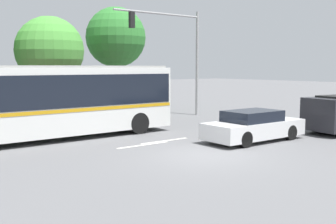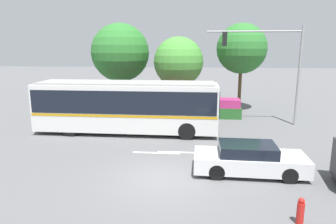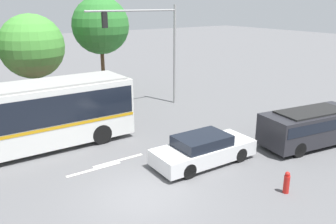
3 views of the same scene
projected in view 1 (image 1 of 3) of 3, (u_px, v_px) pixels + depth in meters
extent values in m
plane|color=#5B5B5E|center=(206.00, 156.00, 14.53)|extent=(140.00, 140.00, 0.00)
cube|color=silver|center=(51.00, 101.00, 17.69)|extent=(11.13, 2.59, 2.83)
cube|color=black|center=(50.00, 90.00, 17.64)|extent=(10.91, 2.63, 1.36)
cube|color=#C68C14|center=(51.00, 109.00, 17.73)|extent=(11.02, 2.62, 0.14)
cube|color=black|center=(156.00, 89.00, 21.05)|extent=(0.07, 2.17, 1.58)
cube|color=#959592|center=(50.00, 67.00, 17.53)|extent=(10.69, 2.38, 0.10)
cylinder|color=black|center=(114.00, 118.00, 21.00)|extent=(1.00, 0.30, 1.00)
cylinder|color=black|center=(139.00, 123.00, 19.24)|extent=(1.00, 0.30, 1.00)
cube|color=silver|center=(254.00, 129.00, 17.38)|extent=(4.66, 1.88, 0.67)
cube|color=black|center=(252.00, 116.00, 17.25)|extent=(2.34, 1.62, 0.45)
cylinder|color=black|center=(262.00, 128.00, 18.88)|extent=(0.65, 0.23, 0.64)
cylinder|color=black|center=(290.00, 132.00, 17.63)|extent=(0.65, 0.23, 0.64)
cylinder|color=black|center=(217.00, 134.00, 17.20)|extent=(0.65, 0.23, 0.64)
cylinder|color=black|center=(245.00, 139.00, 15.95)|extent=(0.65, 0.23, 0.64)
cylinder|color=black|center=(316.00, 125.00, 19.77)|extent=(0.74, 0.36, 0.71)
cylinder|color=gray|center=(197.00, 64.00, 26.57)|extent=(0.18, 0.18, 6.61)
cylinder|color=gray|center=(159.00, 13.00, 24.36)|extent=(6.18, 0.12, 0.12)
cube|color=black|center=(132.00, 20.00, 23.25)|extent=(0.30, 0.22, 0.90)
cylinder|color=red|center=(131.00, 15.00, 23.31)|extent=(0.18, 0.02, 0.18)
cylinder|color=yellow|center=(131.00, 20.00, 23.35)|extent=(0.18, 0.02, 0.18)
cylinder|color=green|center=(131.00, 25.00, 23.38)|extent=(0.18, 0.02, 0.18)
cube|color=#286028|center=(59.00, 116.00, 22.97)|extent=(10.53, 1.35, 0.82)
cube|color=#B22D6B|center=(59.00, 103.00, 22.89)|extent=(10.32, 1.28, 0.62)
cylinder|color=brown|center=(51.00, 97.00, 24.73)|extent=(0.26, 0.26, 2.63)
sphere|color=#479338|center=(50.00, 50.00, 24.43)|extent=(4.04, 4.04, 4.04)
cylinder|color=brown|center=(117.00, 85.00, 28.57)|extent=(0.28, 0.28, 3.66)
sphere|color=#2D752D|center=(116.00, 37.00, 28.21)|extent=(4.10, 4.10, 4.10)
cube|color=silver|center=(143.00, 145.00, 16.47)|extent=(2.40, 0.16, 0.01)
cube|color=silver|center=(165.00, 141.00, 17.39)|extent=(2.40, 0.16, 0.01)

